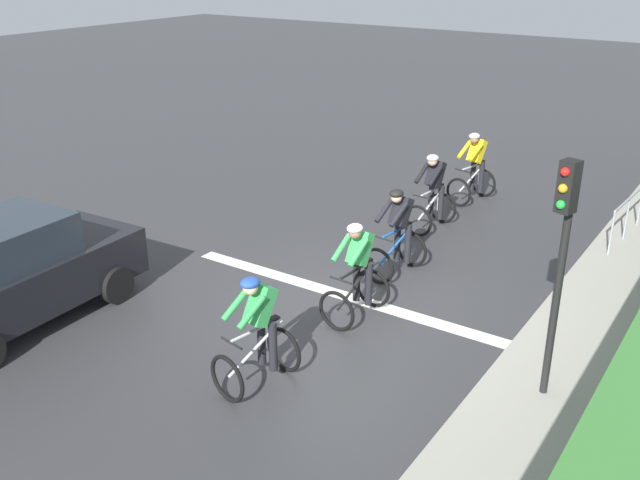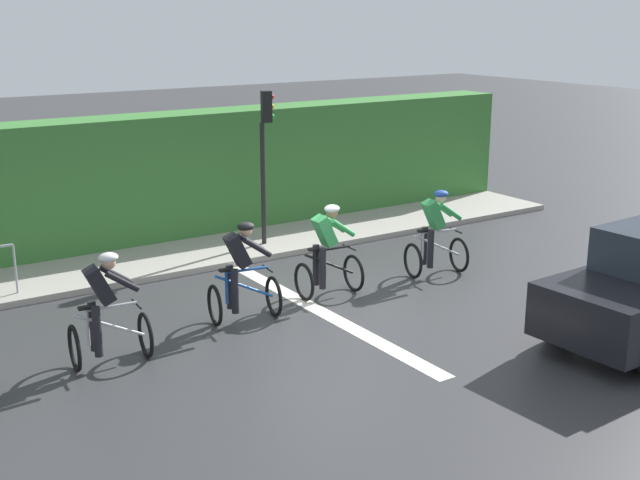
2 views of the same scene
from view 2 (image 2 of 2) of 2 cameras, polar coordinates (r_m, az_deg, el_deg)
The scene contains 10 objects.
ground_plane at distance 14.30m, azimuth 0.31°, elevation -4.41°, with size 80.00×80.00×0.00m, color #333335.
sidewalk_kerb at distance 16.96m, azimuth -13.18°, elevation -1.39°, with size 2.80×21.19×0.12m, color #9E998E.
stone_wall_low at distance 17.72m, azimuth -14.25°, elevation -0.01°, with size 0.44×21.19×0.54m, color tan.
hedge_wall at distance 17.74m, azimuth -14.82°, elevation 3.70°, with size 1.10×21.19×2.79m, color #387533.
road_marking_stop_line at distance 14.15m, azimuth -0.65°, elevation -4.61°, with size 7.00×0.30×0.01m, color silver.
cyclist_second at distance 12.01m, azimuth -14.68°, elevation -4.87°, with size 0.77×1.13×1.66m.
cyclist_mid at distance 13.30m, azimuth -5.47°, elevation -2.41°, with size 0.83×1.17×1.66m.
cyclist_fourth at distance 14.41m, azimuth 0.52°, elevation -0.92°, with size 0.75×1.12×1.66m.
cyclist_trailing at distance 15.73m, azimuth 8.03°, elevation 0.34°, with size 0.87×1.19×1.66m.
traffic_light_near_crossing at distance 17.10m, azimuth -3.83°, elevation 6.58°, with size 0.25×0.31×3.34m.
Camera 2 is at (-11.18, 7.46, 4.89)m, focal length 45.99 mm.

